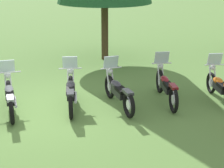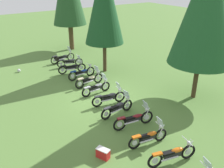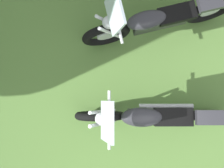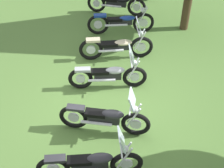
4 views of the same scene
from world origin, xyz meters
The scene contains 3 objects.
ground_plane centered at (0.00, 0.00, 0.00)m, with size 80.00×80.00×0.00m, color #547A38.
motorcycle_6 centered at (0.87, 0.03, 0.47)m, with size 0.68×2.27×1.37m.
motorcycle_7 centered at (2.19, -0.27, 0.47)m, with size 0.66×2.31×1.37m.
Camera 3 is at (1.19, 0.56, 3.60)m, focal length 35.82 mm.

